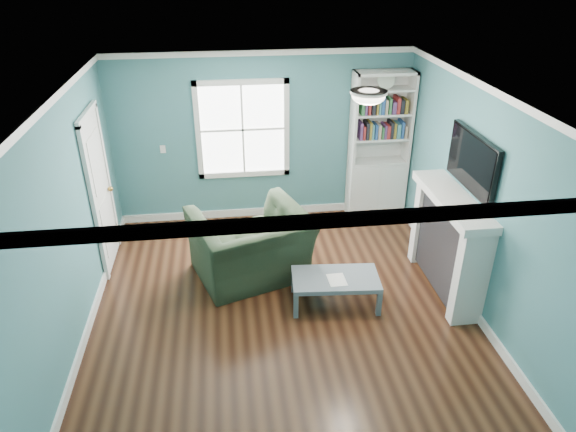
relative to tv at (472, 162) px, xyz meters
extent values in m
plane|color=black|center=(-2.20, -0.20, -1.72)|extent=(5.00, 5.00, 0.00)
plane|color=#3D7979|center=(-2.20, 2.30, -0.43)|extent=(4.50, 0.00, 4.50)
plane|color=#3D7979|center=(-2.20, -2.70, -0.43)|extent=(4.50, 0.00, 4.50)
plane|color=#3D7979|center=(-4.45, -0.20, -0.43)|extent=(0.00, 5.00, 5.00)
plane|color=#3D7979|center=(0.05, -0.20, -0.43)|extent=(0.00, 5.00, 5.00)
plane|color=white|center=(-2.20, -0.20, 0.88)|extent=(5.00, 5.00, 0.00)
cube|color=white|center=(-2.20, 2.28, -1.66)|extent=(4.50, 0.03, 0.12)
cube|color=white|center=(-4.44, -0.20, -1.66)|extent=(0.03, 5.00, 0.12)
cube|color=white|center=(0.03, -0.20, -1.66)|extent=(0.03, 5.00, 0.12)
cube|color=white|center=(-2.20, 2.28, 0.84)|extent=(4.50, 0.04, 0.08)
cube|color=white|center=(-2.20, -2.68, 0.84)|extent=(4.50, 0.04, 0.08)
cube|color=white|center=(-4.43, -0.20, 0.84)|extent=(0.04, 5.00, 0.08)
cube|color=white|center=(0.03, -0.20, 0.84)|extent=(0.04, 5.00, 0.08)
cube|color=white|center=(-2.50, 2.29, -0.27)|extent=(1.24, 0.01, 1.34)
cube|color=white|center=(-3.16, 2.28, -0.27)|extent=(0.08, 0.06, 1.50)
cube|color=white|center=(-1.84, 2.28, -0.27)|extent=(0.08, 0.06, 1.50)
cube|color=white|center=(-2.50, 2.28, -0.98)|extent=(1.40, 0.06, 0.08)
cube|color=white|center=(-2.50, 2.28, 0.44)|extent=(1.40, 0.06, 0.08)
cube|color=white|center=(-2.50, 2.28, -0.27)|extent=(1.24, 0.03, 0.03)
cube|color=white|center=(-2.50, 2.28, -0.27)|extent=(0.03, 0.03, 1.34)
cube|color=silver|center=(-0.43, 2.10, -1.27)|extent=(0.90, 0.35, 0.90)
cube|color=silver|center=(-0.86, 2.10, -0.12)|extent=(0.04, 0.35, 1.40)
cube|color=silver|center=(0.00, 2.10, -0.12)|extent=(0.04, 0.35, 1.40)
cube|color=silver|center=(-0.43, 2.26, -0.12)|extent=(0.90, 0.02, 1.40)
cube|color=silver|center=(-0.43, 2.10, 0.55)|extent=(0.90, 0.35, 0.04)
cube|color=silver|center=(-0.43, 2.10, -0.80)|extent=(0.84, 0.33, 0.03)
cube|color=silver|center=(-0.43, 2.10, -0.42)|extent=(0.84, 0.33, 0.03)
cube|color=silver|center=(-0.43, 2.10, -0.04)|extent=(0.84, 0.33, 0.03)
cube|color=silver|center=(-0.43, 2.10, 0.32)|extent=(0.84, 0.33, 0.03)
cube|color=#593366|center=(-0.43, 2.08, -0.30)|extent=(0.70, 0.25, 0.22)
cube|color=maroon|center=(-0.43, 2.08, 0.08)|extent=(0.70, 0.25, 0.22)
cylinder|color=beige|center=(-0.43, 2.05, 0.46)|extent=(0.26, 0.06, 0.26)
cube|color=black|center=(-0.11, 0.00, -1.12)|extent=(0.30, 1.20, 1.10)
cube|color=black|center=(-0.13, 0.00, -1.32)|extent=(0.22, 0.65, 0.70)
cube|color=silver|center=(-0.13, -0.67, -1.12)|extent=(0.36, 0.16, 1.20)
cube|color=silver|center=(-0.13, 0.67, -1.12)|extent=(0.36, 0.16, 1.20)
cube|color=silver|center=(-0.15, 0.00, -0.47)|extent=(0.44, 1.58, 0.10)
cube|color=black|center=(0.00, 0.00, 0.00)|extent=(0.06, 1.10, 0.65)
cube|color=silver|center=(-4.43, 1.20, -0.70)|extent=(0.04, 0.80, 2.05)
cube|color=white|center=(-4.42, 0.75, -0.70)|extent=(0.05, 0.08, 2.13)
cube|color=white|center=(-4.42, 1.65, -0.70)|extent=(0.05, 0.08, 2.13)
cube|color=white|center=(-4.42, 1.20, 0.36)|extent=(0.05, 0.98, 0.08)
sphere|color=#BF8C3F|center=(-4.37, 1.50, -0.77)|extent=(0.07, 0.07, 0.07)
ellipsoid|color=white|center=(-1.30, -0.10, 0.82)|extent=(0.34, 0.34, 0.15)
cylinder|color=white|center=(-1.30, -0.10, 0.86)|extent=(0.38, 0.38, 0.03)
cube|color=white|center=(-3.70, 2.28, -0.52)|extent=(0.08, 0.01, 0.12)
imported|color=black|center=(-2.52, 0.57, -1.11)|extent=(1.61, 1.31, 1.22)
cube|color=#535C63|center=(-2.06, -0.36, -1.56)|extent=(0.06, 0.06, 0.32)
cube|color=#535C63|center=(-1.08, -0.44, -1.56)|extent=(0.06, 0.06, 0.32)
cube|color=#535C63|center=(-2.02, 0.15, -1.56)|extent=(0.06, 0.06, 0.32)
cube|color=#535C63|center=(-1.04, 0.07, -1.56)|extent=(0.06, 0.06, 0.32)
cube|color=slate|center=(-1.55, -0.15, -1.38)|extent=(1.08, 0.65, 0.06)
cube|color=white|center=(-1.55, -0.20, -1.35)|extent=(0.21, 0.27, 0.00)
camera|label=1|loc=(-2.77, -5.11, 2.18)|focal=32.00mm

